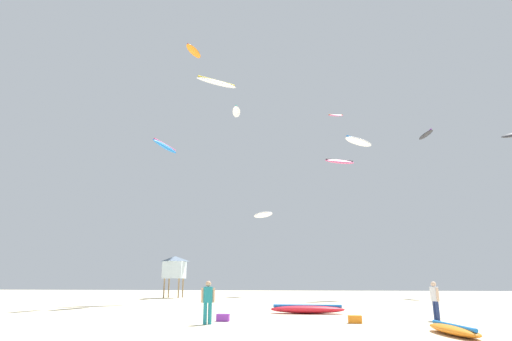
# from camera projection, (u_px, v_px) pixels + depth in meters

# --- Properties ---
(person_foreground) EXTENTS (0.57, 0.40, 1.75)m
(person_foreground) POSITION_uv_depth(u_px,v_px,m) (208.00, 299.00, 17.20)
(person_foreground) COLOR teal
(person_foreground) RESTS_ON ground
(person_midground) EXTENTS (0.39, 0.55, 1.72)m
(person_midground) POSITION_uv_depth(u_px,v_px,m) (435.00, 298.00, 18.66)
(person_midground) COLOR navy
(person_midground) RESTS_ON ground
(kite_grounded_near) EXTENTS (4.05, 1.19, 0.52)m
(kite_grounded_near) POSITION_uv_depth(u_px,v_px,m) (307.00, 309.00, 22.27)
(kite_grounded_near) COLOR red
(kite_grounded_near) RESTS_ON ground
(kite_grounded_mid) EXTENTS (1.31, 3.14, 0.40)m
(kite_grounded_mid) POSITION_uv_depth(u_px,v_px,m) (453.00, 330.00, 13.66)
(kite_grounded_mid) COLOR orange
(kite_grounded_mid) RESTS_ON ground
(lifeguard_tower) EXTENTS (2.30, 2.30, 4.15)m
(lifeguard_tower) POSITION_uv_depth(u_px,v_px,m) (175.00, 267.00, 42.09)
(lifeguard_tower) COLOR #8C704C
(lifeguard_tower) RESTS_ON ground
(cooler_box) EXTENTS (0.56, 0.36, 0.32)m
(cooler_box) POSITION_uv_depth(u_px,v_px,m) (355.00, 319.00, 17.41)
(cooler_box) COLOR orange
(cooler_box) RESTS_ON ground
(gear_bag) EXTENTS (0.56, 0.36, 0.32)m
(gear_bag) POSITION_uv_depth(u_px,v_px,m) (223.00, 318.00, 18.22)
(gear_bag) COLOR purple
(gear_bag) RESTS_ON ground
(kite_aloft_0) EXTENTS (4.21, 2.62, 0.99)m
(kite_aloft_0) POSITION_uv_depth(u_px,v_px,m) (340.00, 161.00, 51.82)
(kite_aloft_0) COLOR #E5598C
(kite_aloft_1) EXTENTS (1.70, 3.61, 0.89)m
(kite_aloft_1) POSITION_uv_depth(u_px,v_px,m) (165.00, 146.00, 33.66)
(kite_aloft_1) COLOR blue
(kite_aloft_2) EXTENTS (1.55, 3.83, 0.45)m
(kite_aloft_2) POSITION_uv_depth(u_px,v_px,m) (236.00, 112.00, 54.01)
(kite_aloft_2) COLOR white
(kite_aloft_3) EXTENTS (1.30, 2.61, 0.45)m
(kite_aloft_3) POSITION_uv_depth(u_px,v_px,m) (194.00, 51.00, 38.09)
(kite_aloft_3) COLOR orange
(kite_aloft_5) EXTENTS (1.42, 3.53, 0.53)m
(kite_aloft_5) POSITION_uv_depth(u_px,v_px,m) (426.00, 135.00, 49.37)
(kite_aloft_5) COLOR #2D2D33
(kite_aloft_6) EXTENTS (4.00, 4.13, 0.58)m
(kite_aloft_6) POSITION_uv_depth(u_px,v_px,m) (359.00, 142.00, 44.66)
(kite_aloft_6) COLOR white
(kite_aloft_7) EXTENTS (3.22, 3.79, 0.71)m
(kite_aloft_7) POSITION_uv_depth(u_px,v_px,m) (263.00, 215.00, 47.92)
(kite_aloft_7) COLOR white
(kite_aloft_8) EXTENTS (4.36, 3.74, 0.90)m
(kite_aloft_8) POSITION_uv_depth(u_px,v_px,m) (217.00, 83.00, 41.88)
(kite_aloft_8) COLOR white
(kite_aloft_9) EXTENTS (2.11, 0.94, 0.51)m
(kite_aloft_9) POSITION_uv_depth(u_px,v_px,m) (336.00, 115.00, 53.70)
(kite_aloft_9) COLOR #E5598C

